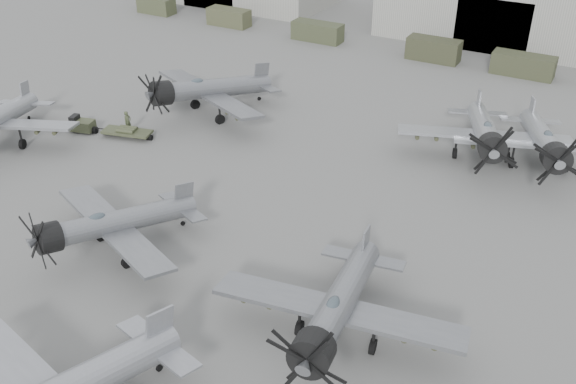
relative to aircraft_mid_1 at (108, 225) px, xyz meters
name	(u,v)px	position (x,y,z in m)	size (l,w,h in m)	color
hangar_center	(508,0)	(10.80, 55.72, 2.22)	(29.00, 14.80, 8.70)	#AAA99F
support_truck_0	(156,5)	(-32.00, 43.76, -1.12)	(4.99, 2.20, 2.08)	#42482F
support_truck_1	(229,17)	(-20.42, 43.76, -1.10)	(5.45, 2.20, 2.11)	#474A30
support_truck_2	(317,32)	(-7.98, 43.76, -1.09)	(5.99, 2.20, 2.14)	#3E442C
support_truck_3	(434,50)	(6.08, 43.76, -0.97)	(5.68, 2.20, 2.38)	#373A26
support_truck_4	(523,65)	(15.54, 43.76, -1.06)	(6.22, 2.20, 2.20)	#3A3E28
aircraft_mid_1	(108,225)	(0.00, 0.00, 0.00)	(11.68, 10.56, 4.74)	gray
aircraft_mid_2	(336,309)	(15.34, -0.35, 0.21)	(13.12, 11.81, 5.21)	gray
aircraft_far_0	(204,90)	(-6.91, 19.67, 0.35)	(13.55, 12.26, 5.52)	gray
aircraft_far_1	(544,142)	(20.92, 23.85, 0.25)	(13.12, 11.83, 5.28)	#A0A3A9
aircraft_extra_740	(485,133)	(16.69, 23.26, 0.25)	(13.12, 11.83, 5.28)	#A0A3A9
tug_trailer	(99,128)	(-12.67, 12.38, -1.61)	(7.29, 3.09, 1.45)	#40452D
ground_crew	(128,122)	(-10.63, 13.71, -1.18)	(0.71, 0.47, 1.96)	#424B31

